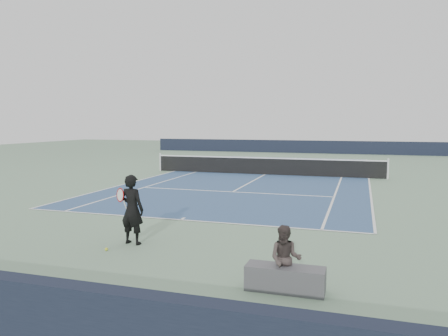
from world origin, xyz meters
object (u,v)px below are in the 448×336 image
(tennis_net, at_px, (265,166))
(tennis_player, at_px, (132,209))
(tennis_ball, at_px, (106,249))
(spectator_bench, at_px, (285,268))

(tennis_net, relative_size, tennis_player, 7.70)
(tennis_net, distance_m, tennis_ball, 15.26)
(tennis_net, bearing_deg, spectator_bench, -76.68)
(tennis_player, height_order, spectator_bench, tennis_player)
(tennis_player, distance_m, tennis_ball, 1.09)
(tennis_player, bearing_deg, tennis_net, 89.61)
(tennis_player, relative_size, spectator_bench, 1.22)
(tennis_net, distance_m, spectator_bench, 16.84)
(tennis_player, bearing_deg, spectator_bench, -24.67)
(tennis_net, bearing_deg, tennis_player, -90.39)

